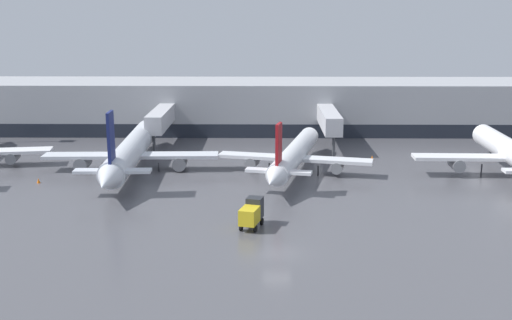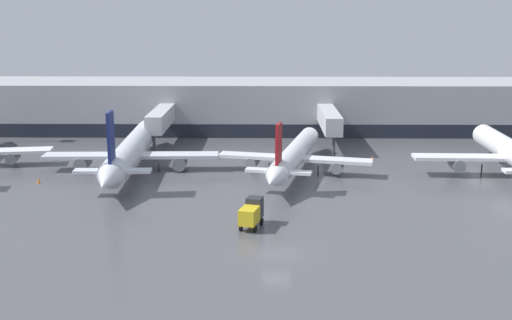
# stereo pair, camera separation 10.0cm
# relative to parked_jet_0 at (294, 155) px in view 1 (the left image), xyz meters

# --- Properties ---
(ground_plane) EXTENTS (320.00, 320.00, 0.00)m
(ground_plane) POSITION_rel_parked_jet_0_xyz_m (-2.93, -29.39, -2.59)
(ground_plane) COLOR #4C4C51
(terminal_building) EXTENTS (160.00, 31.73, 9.00)m
(terminal_building) POSITION_rel_parked_jet_0_xyz_m (-2.96, 32.44, 1.91)
(terminal_building) COLOR #9EA0A5
(terminal_building) RESTS_ON ground_plane
(parked_jet_0) EXTENTS (20.91, 31.91, 8.69)m
(parked_jet_0) POSITION_rel_parked_jet_0_xyz_m (0.00, 0.00, 0.00)
(parked_jet_0) COLOR silver
(parked_jet_0) RESTS_ON ground_plane
(parked_jet_3) EXTENTS (23.98, 38.08, 10.14)m
(parked_jet_3) POSITION_rel_parked_jet_0_xyz_m (-22.38, 1.45, 0.10)
(parked_jet_3) COLOR silver
(parked_jet_3) RESTS_ON ground_plane
(service_truck_1) EXTENTS (2.57, 4.16, 2.86)m
(service_truck_1) POSITION_rel_parked_jet_0_xyz_m (-5.34, -22.31, -1.01)
(service_truck_1) COLOR gold
(service_truck_1) RESTS_ON ground_plane
(traffic_cone_0) EXTENTS (0.43, 0.43, 0.62)m
(traffic_cone_0) POSITION_rel_parked_jet_0_xyz_m (-32.95, -5.41, -2.27)
(traffic_cone_0) COLOR orange
(traffic_cone_0) RESTS_ON ground_plane
(traffic_cone_2) EXTENTS (0.44, 0.44, 0.73)m
(traffic_cone_2) POSITION_rel_parked_jet_0_xyz_m (11.86, 7.93, -2.22)
(traffic_cone_2) COLOR orange
(traffic_cone_2) RESTS_ON ground_plane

